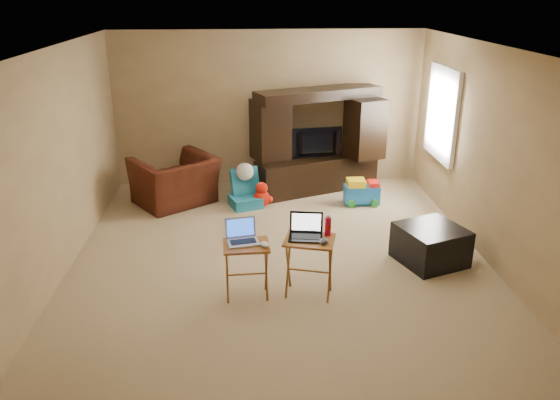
{
  "coord_description": "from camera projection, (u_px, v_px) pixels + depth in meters",
  "views": [
    {
      "loc": [
        -0.38,
        -6.08,
        3.1
      ],
      "look_at": [
        0.0,
        -0.2,
        0.8
      ],
      "focal_mm": 35.0,
      "sensor_mm": 36.0,
      "label": 1
    }
  ],
  "objects": [
    {
      "name": "television",
      "position": [
        318.0,
        144.0,
        8.64
      ],
      "size": [
        0.85,
        0.24,
        0.48
      ],
      "primitive_type": "imported",
      "rotation": [
        0.0,
        0.0,
        3.3
      ],
      "color": "black",
      "rests_on": "entertainment_center"
    },
    {
      "name": "wall_left",
      "position": [
        60.0,
        162.0,
        6.2
      ],
      "size": [
        0.0,
        5.5,
        5.5
      ],
      "primitive_type": "plane",
      "rotation": [
        1.57,
        0.0,
        1.57
      ],
      "color": "tan",
      "rests_on": "ground"
    },
    {
      "name": "wall_right",
      "position": [
        488.0,
        154.0,
        6.5
      ],
      "size": [
        0.0,
        5.5,
        5.5
      ],
      "primitive_type": "plane",
      "rotation": [
        1.57,
        0.0,
        -1.57
      ],
      "color": "tan",
      "rests_on": "ground"
    },
    {
      "name": "plush_toy",
      "position": [
        262.0,
        194.0,
        8.22
      ],
      "size": [
        0.35,
        0.29,
        0.39
      ],
      "primitive_type": null,
      "color": "red",
      "rests_on": "floor"
    },
    {
      "name": "ottoman",
      "position": [
        430.0,
        245.0,
        6.53
      ],
      "size": [
        0.9,
        0.9,
        0.45
      ],
      "primitive_type": "cube",
      "rotation": [
        0.0,
        0.0,
        0.36
      ],
      "color": "black",
      "rests_on": "floor"
    },
    {
      "name": "mouse_left",
      "position": [
        265.0,
        245.0,
        5.58
      ],
      "size": [
        0.11,
        0.14,
        0.05
      ],
      "primitive_type": "ellipsoid",
      "rotation": [
        0.0,
        0.0,
        0.29
      ],
      "color": "white",
      "rests_on": "tray_table_left"
    },
    {
      "name": "push_toy",
      "position": [
        362.0,
        191.0,
        8.32
      ],
      "size": [
        0.55,
        0.4,
        0.41
      ],
      "primitive_type": null,
      "rotation": [
        0.0,
        0.0,
        -0.03
      ],
      "color": "blue",
      "rests_on": "floor"
    },
    {
      "name": "wall_front",
      "position": [
        303.0,
        273.0,
        3.79
      ],
      "size": [
        5.0,
        0.0,
        5.0
      ],
      "primitive_type": "plane",
      "rotation": [
        -1.57,
        0.0,
        0.0
      ],
      "color": "tan",
      "rests_on": "ground"
    },
    {
      "name": "tray_table_right",
      "position": [
        309.0,
        267.0,
        5.78
      ],
      "size": [
        0.6,
        0.53,
        0.66
      ],
      "primitive_type": "cube",
      "rotation": [
        0.0,
        0.0,
        -0.27
      ],
      "color": "#9B6425",
      "rests_on": "floor"
    },
    {
      "name": "water_bottle",
      "position": [
        328.0,
        226.0,
        5.71
      ],
      "size": [
        0.07,
        0.07,
        0.2
      ],
      "primitive_type": "cylinder",
      "color": "red",
      "rests_on": "tray_table_right"
    },
    {
      "name": "ceiling",
      "position": [
        279.0,
        47.0,
        5.89
      ],
      "size": [
        5.5,
        5.5,
        0.0
      ],
      "primitive_type": "plane",
      "rotation": [
        3.14,
        0.0,
        0.0
      ],
      "color": "silver",
      "rests_on": "ground"
    },
    {
      "name": "recliner",
      "position": [
        175.0,
        181.0,
        8.27
      ],
      "size": [
        1.49,
        1.45,
        0.73
      ],
      "primitive_type": "imported",
      "rotation": [
        0.0,
        0.0,
        3.77
      ],
      "color": "#491A0F",
      "rests_on": "floor"
    },
    {
      "name": "laptop_left",
      "position": [
        243.0,
        233.0,
        5.63
      ],
      "size": [
        0.37,
        0.33,
        0.24
      ],
      "primitive_type": "cube",
      "rotation": [
        0.0,
        0.0,
        0.2
      ],
      "color": "#A7A6AB",
      "rests_on": "tray_table_left"
    },
    {
      "name": "laptop_right",
      "position": [
        306.0,
        228.0,
        5.64
      ],
      "size": [
        0.39,
        0.33,
        0.24
      ],
      "primitive_type": "cube",
      "rotation": [
        0.0,
        0.0,
        -0.15
      ],
      "color": "black",
      "rests_on": "tray_table_right"
    },
    {
      "name": "tray_table_left",
      "position": [
        247.0,
        271.0,
        5.76
      ],
      "size": [
        0.49,
        0.4,
        0.62
      ],
      "primitive_type": "cube",
      "rotation": [
        0.0,
        0.0,
        0.05
      ],
      "color": "#A45B27",
      "rests_on": "floor"
    },
    {
      "name": "mouse_right",
      "position": [
        324.0,
        241.0,
        5.55
      ],
      "size": [
        0.12,
        0.16,
        0.06
      ],
      "primitive_type": "ellipsoid",
      "rotation": [
        0.0,
        0.0,
        -0.33
      ],
      "color": "#3B3C40",
      "rests_on": "tray_table_right"
    },
    {
      "name": "window_pane",
      "position": [
        443.0,
        114.0,
        7.88
      ],
      "size": [
        0.0,
        1.2,
        1.2
      ],
      "primitive_type": "plane",
      "rotation": [
        1.57,
        0.0,
        -1.57
      ],
      "color": "white",
      "rests_on": "ground"
    },
    {
      "name": "entertainment_center",
      "position": [
        318.0,
        141.0,
        8.67
      ],
      "size": [
        2.06,
        1.21,
        1.65
      ],
      "primitive_type": "cube",
      "rotation": [
        0.0,
        0.0,
        0.38
      ],
      "color": "black",
      "rests_on": "floor"
    },
    {
      "name": "window_frame",
      "position": [
        442.0,
        114.0,
        7.88
      ],
      "size": [
        0.06,
        1.14,
        1.34
      ],
      "primitive_type": "cube",
      "color": "white",
      "rests_on": "ground"
    },
    {
      "name": "child_rocker",
      "position": [
        245.0,
        189.0,
        8.17
      ],
      "size": [
        0.57,
        0.61,
        0.58
      ],
      "primitive_type": null,
      "rotation": [
        0.0,
        0.0,
        0.34
      ],
      "color": "teal",
      "rests_on": "floor"
    },
    {
      "name": "floor",
      "position": [
        279.0,
        254.0,
        6.8
      ],
      "size": [
        5.5,
        5.5,
        0.0
      ],
      "primitive_type": "plane",
      "color": "#C7B78A",
      "rests_on": "ground"
    },
    {
      "name": "wall_back",
      "position": [
        268.0,
        109.0,
        8.9
      ],
      "size": [
        5.0,
        0.0,
        5.0
      ],
      "primitive_type": "plane",
      "rotation": [
        1.57,
        0.0,
        0.0
      ],
      "color": "tan",
      "rests_on": "ground"
    }
  ]
}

